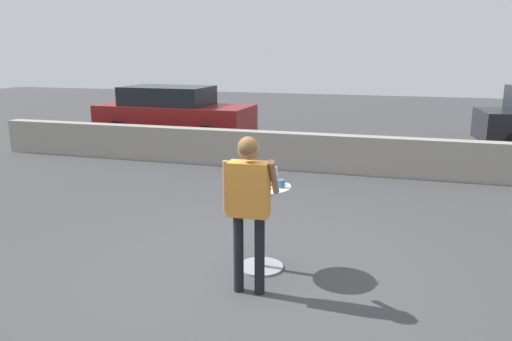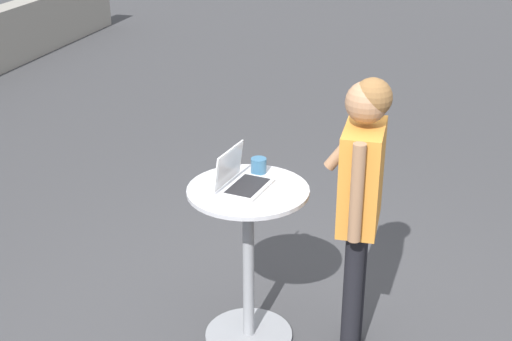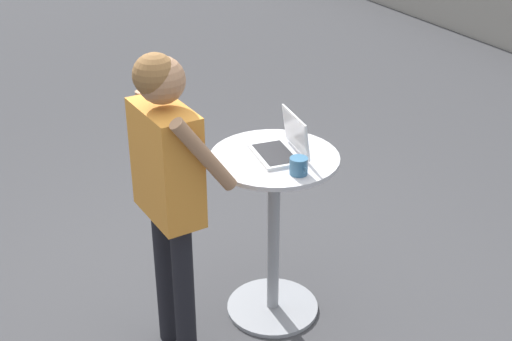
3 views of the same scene
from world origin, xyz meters
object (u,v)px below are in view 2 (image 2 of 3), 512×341
laptop (241,179)px  standing_person (361,186)px  cafe_table (248,252)px  coffee_mug (259,165)px

laptop → standing_person: (0.04, -0.69, 0.03)m
laptop → standing_person: bearing=-86.5°
standing_person → laptop: bearing=93.5°
cafe_table → standing_person: (0.05, -0.64, 0.50)m
laptop → coffee_mug: bearing=-10.0°
cafe_table → coffee_mug: size_ratio=8.11×
cafe_table → laptop: size_ratio=2.96×
cafe_table → standing_person: bearing=-85.7°
laptop → coffee_mug: (0.23, -0.04, -0.01)m
cafe_table → standing_person: size_ratio=0.60×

